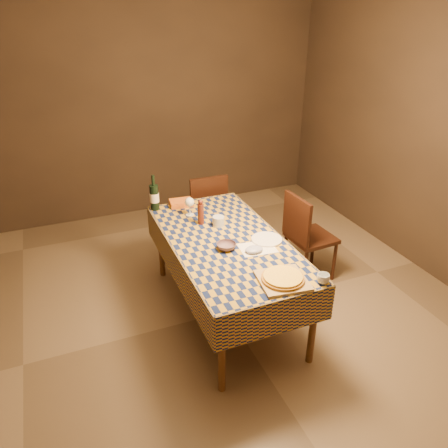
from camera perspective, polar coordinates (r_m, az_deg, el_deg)
The scene contains 16 objects.
room at distance 3.48m, azimuth 0.31°, elevation 6.25°, with size 5.00×5.10×2.70m.
dining_table at distance 3.77m, azimuth 0.29°, elevation -3.11°, with size 0.94×1.84×0.77m.
cutting_board at distance 3.23m, azimuth 7.67°, elevation -7.32°, with size 0.34×0.34×0.02m, color #A9884F.
pizza at distance 3.21m, azimuth 7.69°, elevation -6.94°, with size 0.42×0.42×0.03m.
pepper_mill at distance 3.96m, azimuth -3.06°, elevation 1.50°, with size 0.07×0.07×0.24m.
bowl at distance 3.59m, azimuth 0.30°, elevation -2.91°, with size 0.16×0.16×0.05m, color #5D454E.
wine_glass at distance 4.12m, azimuth -4.53°, elevation 2.78°, with size 0.09×0.09×0.18m.
wine_bottle at distance 4.28m, azimuth -9.08°, elevation 3.53°, with size 0.11×0.11×0.35m.
deli_tub at distance 3.95m, azimuth -0.74°, elevation 0.38°, with size 0.11×0.11×0.09m, color silver.
takeout_container at distance 4.37m, azimuth -5.62°, elevation 2.77°, with size 0.22×0.16×0.06m, color #CC621A.
white_plate at distance 3.74m, azimuth 5.60°, elevation -2.01°, with size 0.26×0.26×0.02m, color white.
tumbler at distance 3.25m, azimuth 12.83°, elevation -6.97°, with size 0.09×0.09×0.07m, color white.
flour_patch at distance 3.62m, azimuth 4.39°, elevation -3.17°, with size 0.29×0.22×0.00m, color white.
flour_bag at distance 3.56m, azimuth 3.94°, elevation -3.34°, with size 0.15×0.11×0.04m, color #9AA2C5.
chair_far at distance 4.89m, azimuth -2.34°, elevation 2.12°, with size 0.43×0.44×0.93m.
chair_right at distance 4.44m, azimuth 10.54°, elevation -1.15°, with size 0.45×0.45×0.93m.
Camera 1 is at (-1.25, -3.00, 2.60)m, focal length 35.00 mm.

